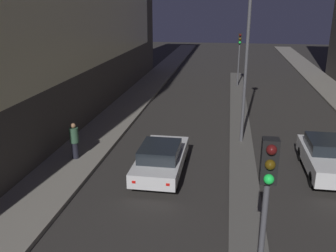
{
  "coord_description": "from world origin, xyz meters",
  "views": [
    {
      "loc": [
        -0.87,
        -3.82,
        7.01
      ],
      "look_at": [
        -3.99,
        15.57,
        0.5
      ],
      "focal_mm": 40.0,
      "sensor_mm": 36.0,
      "label": 1
    }
  ],
  "objects_px": {
    "traffic_light_mid": "(239,48)",
    "car_right_lane": "(327,157)",
    "traffic_light_near": "(266,196)",
    "street_lamp": "(250,9)",
    "car_left_lane": "(161,158)",
    "pedestrian_on_left_sidewalk": "(74,140)"
  },
  "relations": [
    {
      "from": "car_left_lane",
      "to": "pedestrian_on_left_sidewalk",
      "type": "relative_size",
      "value": 2.7
    },
    {
      "from": "car_left_lane",
      "to": "car_right_lane",
      "type": "bearing_deg",
      "value": 9.33
    },
    {
      "from": "street_lamp",
      "to": "pedestrian_on_left_sidewalk",
      "type": "height_order",
      "value": "street_lamp"
    },
    {
      "from": "traffic_light_near",
      "to": "pedestrian_on_left_sidewalk",
      "type": "xyz_separation_m",
      "value": [
        -7.61,
        8.28,
        -2.34
      ]
    },
    {
      "from": "traffic_light_mid",
      "to": "car_right_lane",
      "type": "xyz_separation_m",
      "value": [
        3.49,
        -16.86,
        -2.64
      ]
    },
    {
      "from": "street_lamp",
      "to": "car_left_lane",
      "type": "relative_size",
      "value": 2.11
    },
    {
      "from": "street_lamp",
      "to": "traffic_light_mid",
      "type": "bearing_deg",
      "value": 90.0
    },
    {
      "from": "traffic_light_mid",
      "to": "car_right_lane",
      "type": "relative_size",
      "value": 1.04
    },
    {
      "from": "traffic_light_near",
      "to": "car_left_lane",
      "type": "bearing_deg",
      "value": 114.51
    },
    {
      "from": "traffic_light_near",
      "to": "pedestrian_on_left_sidewalk",
      "type": "distance_m",
      "value": 11.48
    },
    {
      "from": "traffic_light_mid",
      "to": "car_right_lane",
      "type": "height_order",
      "value": "traffic_light_mid"
    },
    {
      "from": "traffic_light_mid",
      "to": "car_left_lane",
      "type": "bearing_deg",
      "value": -100.97
    },
    {
      "from": "car_right_lane",
      "to": "traffic_light_mid",
      "type": "bearing_deg",
      "value": 101.7
    },
    {
      "from": "street_lamp",
      "to": "car_left_lane",
      "type": "height_order",
      "value": "street_lamp"
    },
    {
      "from": "traffic_light_near",
      "to": "street_lamp",
      "type": "xyz_separation_m",
      "value": [
        0.0,
        11.95,
        3.3
      ]
    },
    {
      "from": "car_right_lane",
      "to": "car_left_lane",
      "type": "bearing_deg",
      "value": -170.67
    },
    {
      "from": "traffic_light_near",
      "to": "car_left_lane",
      "type": "distance_m",
      "value": 8.83
    },
    {
      "from": "traffic_light_near",
      "to": "car_right_lane",
      "type": "height_order",
      "value": "traffic_light_near"
    },
    {
      "from": "traffic_light_near",
      "to": "car_right_lane",
      "type": "relative_size",
      "value": 1.04
    },
    {
      "from": "street_lamp",
      "to": "pedestrian_on_left_sidewalk",
      "type": "relative_size",
      "value": 5.69
    },
    {
      "from": "street_lamp",
      "to": "car_right_lane",
      "type": "xyz_separation_m",
      "value": [
        3.49,
        -3.15,
        -5.93
      ]
    },
    {
      "from": "traffic_light_mid",
      "to": "street_lamp",
      "type": "relative_size",
      "value": 0.47
    }
  ]
}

